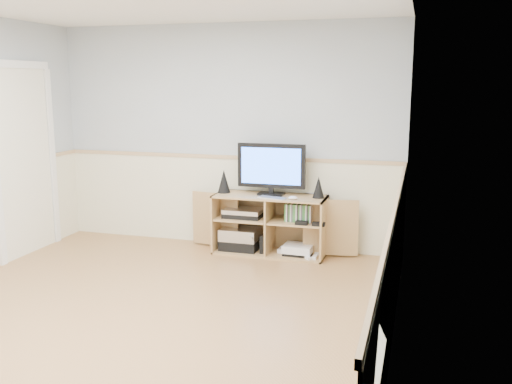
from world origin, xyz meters
TOP-DOWN VIEW (x-y plane):
  - room at (-0.06, 0.12)m, footprint 4.04×4.54m
  - media_cabinet at (0.58, 2.05)m, footprint 1.90×0.46m
  - monitor at (0.58, 2.04)m, footprint 0.75×0.18m
  - speaker_left at (0.05, 2.01)m, footprint 0.14×0.14m
  - speaker_right at (1.11, 2.01)m, footprint 0.12×0.12m
  - keyboard at (0.64, 1.85)m, footprint 0.32×0.19m
  - mouse at (0.87, 1.85)m, footprint 0.11×0.09m
  - av_components at (0.26, 1.99)m, footprint 0.51×0.31m
  - game_consoles at (0.90, 1.98)m, footprint 0.45×0.30m
  - game_cases at (0.91, 1.97)m, footprint 0.29×0.14m
  - wall_outlet at (1.00, 2.23)m, footprint 0.12×0.03m

SIDE VIEW (x-z plane):
  - game_consoles at x=0.90m, z-range 0.02..0.13m
  - av_components at x=0.26m, z-range -0.01..0.45m
  - media_cabinet at x=0.58m, z-range 0.01..0.66m
  - game_cases at x=0.91m, z-range 0.39..0.58m
  - wall_outlet at x=1.00m, z-range 0.54..0.66m
  - keyboard at x=0.64m, z-range 0.65..0.66m
  - mouse at x=0.87m, z-range 0.65..0.69m
  - speaker_right at x=1.11m, z-range 0.65..0.88m
  - speaker_left at x=0.05m, z-range 0.65..0.91m
  - monitor at x=0.58m, z-range 0.67..1.23m
  - room at x=-0.06m, z-range -0.05..2.49m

